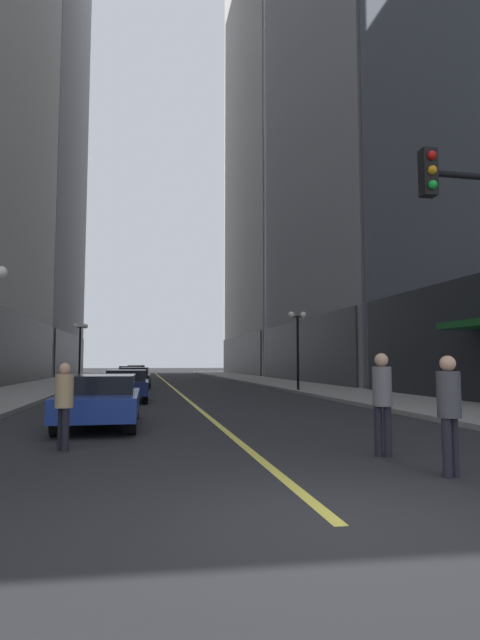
# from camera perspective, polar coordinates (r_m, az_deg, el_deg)

# --- Properties ---
(ground_plane) EXTENTS (200.00, 200.00, 0.00)m
(ground_plane) POSITION_cam_1_polar(r_m,az_deg,el_deg) (40.11, -8.10, -7.04)
(ground_plane) COLOR #262628
(sidewalk_left) EXTENTS (4.50, 78.00, 0.15)m
(sidewalk_left) POSITION_cam_1_polar(r_m,az_deg,el_deg) (40.54, -19.90, -6.67)
(sidewalk_left) COLOR gray
(sidewalk_left) RESTS_ON ground
(sidewalk_right) EXTENTS (4.50, 78.00, 0.15)m
(sidewalk_right) POSITION_cam_1_polar(r_m,az_deg,el_deg) (41.35, 3.48, -6.90)
(sidewalk_right) COLOR gray
(sidewalk_right) RESTS_ON ground
(lane_centre_stripe) EXTENTS (0.16, 70.00, 0.01)m
(lane_centre_stripe) POSITION_cam_1_polar(r_m,az_deg,el_deg) (40.11, -8.10, -7.03)
(lane_centre_stripe) COLOR #E5D64C
(lane_centre_stripe) RESTS_ON ground
(building_left_far) EXTENTS (10.82, 26.00, 73.21)m
(building_left_far) POSITION_cam_1_polar(r_m,az_deg,el_deg) (75.05, -22.06, 23.31)
(building_left_far) COLOR gray
(building_left_far) RESTS_ON ground
(building_right_mid) EXTENTS (13.51, 24.00, 59.70)m
(building_right_mid) POSITION_cam_1_polar(r_m,az_deg,el_deg) (52.15, 14.26, 28.05)
(building_right_mid) COLOR gray
(building_right_mid) RESTS_ON ground
(building_right_far) EXTENTS (12.75, 26.00, 68.47)m
(building_right_far) POSITION_cam_1_polar(r_m,az_deg,el_deg) (75.08, 5.01, 20.95)
(building_right_far) COLOR #A8A399
(building_right_far) RESTS_ON ground
(car_blue) EXTENTS (1.95, 4.71, 1.32)m
(car_blue) POSITION_cam_1_polar(r_m,az_deg,el_deg) (13.89, -15.25, -8.44)
(car_blue) COLOR navy
(car_blue) RESTS_ON ground
(car_navy) EXTENTS (1.84, 4.15, 1.32)m
(car_navy) POSITION_cam_1_polar(r_m,az_deg,el_deg) (22.32, -12.57, -7.03)
(car_navy) COLOR #141E4C
(car_navy) RESTS_ON ground
(car_black) EXTENTS (2.12, 4.34, 1.32)m
(car_black) POSITION_cam_1_polar(r_m,az_deg,el_deg) (32.51, -11.72, -6.27)
(car_black) COLOR black
(car_black) RESTS_ON ground
(car_red) EXTENTS (1.93, 4.00, 1.32)m
(car_red) POSITION_cam_1_polar(r_m,az_deg,el_deg) (42.62, -12.21, -5.87)
(car_red) COLOR #B21919
(car_red) RESTS_ON ground
(car_green) EXTENTS (1.92, 4.52, 1.32)m
(car_green) POSITION_cam_1_polar(r_m,az_deg,el_deg) (53.48, -11.52, -5.62)
(car_green) COLOR #196038
(car_green) RESTS_ON ground
(pedestrian_in_grey_suit) EXTENTS (0.46, 0.46, 1.82)m
(pedestrian_in_grey_suit) POSITION_cam_1_polar(r_m,az_deg,el_deg) (9.49, 15.62, -8.13)
(pedestrian_in_grey_suit) COLOR black
(pedestrian_in_grey_suit) RESTS_ON ground
(pedestrian_with_orange_bag) EXTENTS (0.44, 0.44, 1.76)m
(pedestrian_with_orange_bag) POSITION_cam_1_polar(r_m,az_deg,el_deg) (8.15, 22.35, -8.84)
(pedestrian_with_orange_bag) COLOR black
(pedestrian_with_orange_bag) RESTS_ON ground
(pedestrian_in_tan_trench) EXTENTS (0.47, 0.47, 1.65)m
(pedestrian_in_tan_trench) POSITION_cam_1_polar(r_m,az_deg,el_deg) (10.34, -19.09, -8.39)
(pedestrian_in_tan_trench) COLOR black
(pedestrian_in_tan_trench) RESTS_ON ground
(street_lamp_left_far) EXTENTS (1.06, 0.36, 4.43)m
(street_lamp_left_far) POSITION_cam_1_polar(r_m,az_deg,el_deg) (38.52, -17.46, -2.12)
(street_lamp_left_far) COLOR black
(street_lamp_left_far) RESTS_ON ground
(street_lamp_right_mid) EXTENTS (1.06, 0.36, 4.43)m
(street_lamp_right_mid) POSITION_cam_1_polar(r_m,az_deg,el_deg) (28.20, 6.47, -1.44)
(street_lamp_right_mid) COLOR black
(street_lamp_right_mid) RESTS_ON ground
(fire_hydrant_right) EXTENTS (0.28, 0.28, 0.80)m
(fire_hydrant_right) POSITION_cam_1_polar(r_m,az_deg,el_deg) (20.08, 15.63, -8.15)
(fire_hydrant_right) COLOR red
(fire_hydrant_right) RESTS_ON ground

